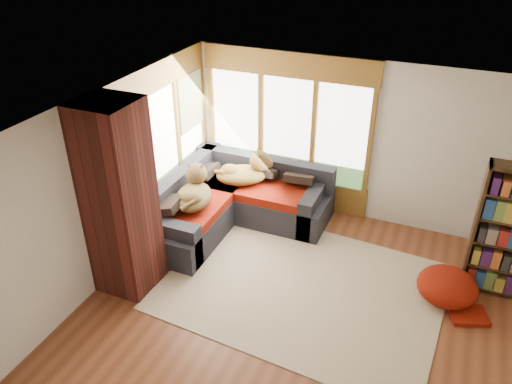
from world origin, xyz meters
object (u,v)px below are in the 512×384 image
Objects in this scene: area_rug at (303,286)px; bookshelf at (507,233)px; sectional_sofa at (226,198)px; dog_tan at (246,173)px; dog_brindle at (194,192)px; pouf at (448,286)px; brick_chimney at (120,200)px.

bookshelf reaches higher than area_rug.
area_rug is at bearing -158.76° from bookshelf.
sectional_sofa is 0.58m from dog_tan.
sectional_sofa is at bearing -29.59° from dog_brindle.
area_rug is 1.87m from pouf.
dog_tan is (-3.23, 0.90, 0.55)m from pouf.
sectional_sofa reaches higher than area_rug.
area_rug is 2.67m from bookshelf.
dog_brindle is at bearing 179.48° from pouf.
sectional_sofa is 2.85× the size of pouf.
pouf is 3.74m from dog_brindle.
sectional_sofa is at bearing 77.71° from brick_chimney.
pouf reaches higher than area_rug.
sectional_sofa is 2.32× the size of dog_brindle.
dog_brindle is at bearing 77.25° from brick_chimney.
dog_tan is at bearing 70.76° from brick_chimney.
area_rug is 2.15m from dog_tan.
sectional_sofa is 2.28× the size of dog_tan.
dog_tan reaches higher than sectional_sofa.
pouf is at bearing -10.92° from sectional_sofa.
dog_brindle is at bearing -146.90° from dog_tan.
brick_chimney reaches higher than sectional_sofa.
dog_tan reaches higher than area_rug.
brick_chimney is 4.33m from pouf.
dog_brindle is (-0.46, -0.86, -0.01)m from dog_tan.
dog_brindle is (0.30, 1.32, -0.53)m from brick_chimney.
brick_chimney is 3.37× the size of pouf.
sectional_sofa is 1.19× the size of bookshelf.
area_rug is at bearing 19.66° from brick_chimney.
dog_tan is 0.98m from dog_brindle.
sectional_sofa is at bearing 173.76° from dog_tan.
area_rug is (1.76, -1.26, -0.30)m from sectional_sofa.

